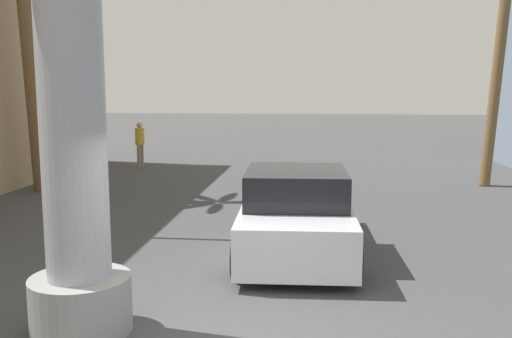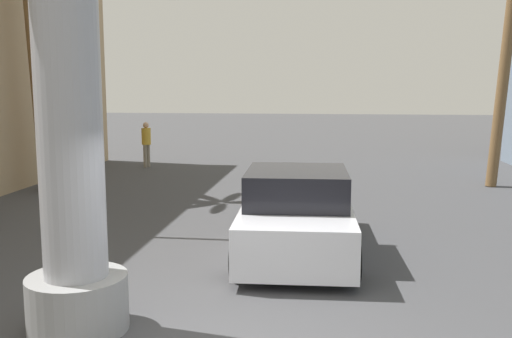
{
  "view_description": "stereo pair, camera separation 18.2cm",
  "coord_description": "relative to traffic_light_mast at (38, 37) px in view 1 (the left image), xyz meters",
  "views": [
    {
      "loc": [
        1.03,
        -6.08,
        3.02
      ],
      "look_at": [
        0.0,
        3.37,
        1.63
      ],
      "focal_mm": 40.0,
      "sensor_mm": 36.0,
      "label": 1
    },
    {
      "loc": [
        1.21,
        -6.06,
        3.02
      ],
      "look_at": [
        0.0,
        3.37,
        1.63
      ],
      "focal_mm": 40.0,
      "sensor_mm": 36.0,
      "label": 2
    }
  ],
  "objects": [
    {
      "name": "traffic_light_mast",
      "position": [
        0.0,
        0.0,
        0.0
      ],
      "size": [
        5.43,
        0.32,
        5.65
      ],
      "color": "#333333",
      "rests_on": "ground"
    },
    {
      "name": "car_lead",
      "position": [
        5.41,
        -1.28,
        -3.33
      ],
      "size": [
        2.19,
        4.75,
        1.56
      ],
      "color": "black",
      "rests_on": "ground"
    },
    {
      "name": "pedestrian_far_left",
      "position": [
        -0.8,
        9.06,
        -3.04
      ],
      "size": [
        0.42,
        0.42,
        1.69
      ],
      "color": "gray",
      "rests_on": "ground"
    },
    {
      "name": "ground_plane",
      "position": [
        4.76,
        4.58,
        -4.03
      ],
      "size": [
        93.64,
        93.64,
        0.0
      ],
      "primitive_type": "plane",
      "color": "#424244"
    },
    {
      "name": "palm_tree_mid_left",
      "position": [
        -2.23,
        3.93,
        0.82
      ],
      "size": [
        3.03,
        2.94,
        8.21
      ],
      "color": "brown",
      "rests_on": "ground"
    },
    {
      "name": "palm_tree_mid_right",
      "position": [
        11.11,
        6.52,
        1.23
      ],
      "size": [
        2.67,
        2.46,
        8.43
      ],
      "color": "brown",
      "rests_on": "ground"
    }
  ]
}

